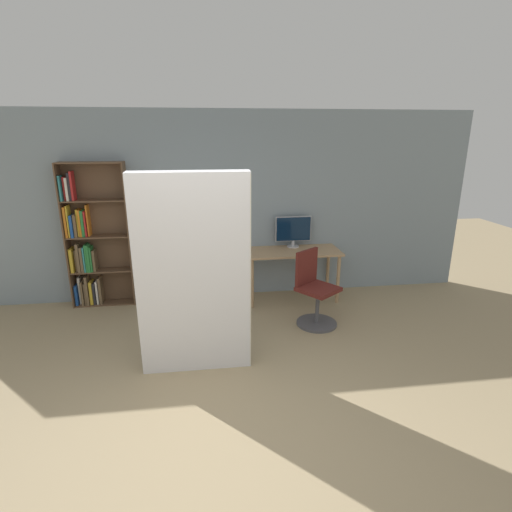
{
  "coord_description": "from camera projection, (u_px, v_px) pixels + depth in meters",
  "views": [
    {
      "loc": [
        0.0,
        -2.46,
        2.38
      ],
      "look_at": [
        0.58,
        1.8,
        1.05
      ],
      "focal_mm": 28.0,
      "sensor_mm": 36.0,
      "label": 1
    }
  ],
  "objects": [
    {
      "name": "mattress_near",
      "position": [
        194.0,
        277.0,
        3.92
      ],
      "size": [
        1.12,
        0.24,
        2.05
      ],
      "color": "silver",
      "rests_on": "ground"
    },
    {
      "name": "ground_plane",
      "position": [
        212.0,
        460.0,
        3.03
      ],
      "size": [
        16.0,
        16.0,
        0.0
      ],
      "primitive_type": "plane",
      "color": "#9E8966"
    },
    {
      "name": "monitor",
      "position": [
        293.0,
        230.0,
        5.9
      ],
      "size": [
        0.53,
        0.18,
        0.46
      ],
      "color": "#B7B7BC",
      "rests_on": "desk"
    },
    {
      "name": "wall_back",
      "position": [
        202.0,
        207.0,
        5.76
      ],
      "size": [
        8.0,
        0.06,
        2.7
      ],
      "color": "gray",
      "rests_on": "ground"
    },
    {
      "name": "bookshelf",
      "position": [
        92.0,
        243.0,
        5.56
      ],
      "size": [
        0.86,
        0.26,
        2.02
      ],
      "color": "brown",
      "rests_on": "ground"
    },
    {
      "name": "desk",
      "position": [
        292.0,
        257.0,
        5.81
      ],
      "size": [
        1.37,
        0.6,
        0.75
      ],
      "color": "tan",
      "rests_on": "ground"
    },
    {
      "name": "office_chair",
      "position": [
        314.0,
        295.0,
        5.1
      ],
      "size": [
        0.62,
        0.62,
        0.97
      ],
      "color": "#4C4C51",
      "rests_on": "ground"
    }
  ]
}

